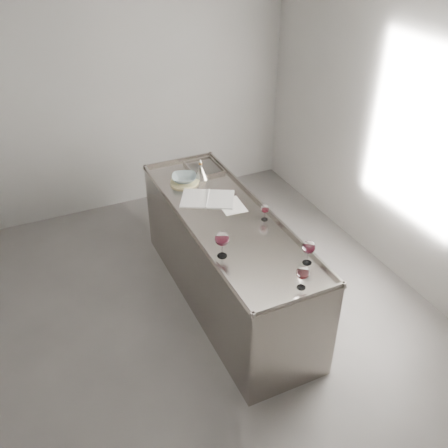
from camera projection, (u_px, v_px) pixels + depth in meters
name	position (u px, v px, depth m)	size (l,w,h in m)	color
room_shell	(183.00, 199.00, 3.69)	(4.54, 5.04, 2.84)	#55524F
counter	(226.00, 259.00, 4.60)	(0.77, 2.42, 0.97)	gray
wine_glass_left	(222.00, 239.00, 3.78)	(0.11, 0.11, 0.22)	white
wine_glass_middle	(303.00, 273.00, 3.48)	(0.09, 0.09, 0.18)	white
wine_glass_right	(309.00, 248.00, 3.72)	(0.10, 0.10, 0.20)	white
wine_glass_small	(265.00, 209.00, 4.24)	(0.07, 0.07, 0.15)	white
notebook	(208.00, 199.00, 4.58)	(0.58, 0.52, 0.02)	white
loose_paper_top	(232.00, 205.00, 4.49)	(0.21, 0.30, 0.00)	white
loose_paper_under	(196.00, 199.00, 4.58)	(0.20, 0.29, 0.00)	silver
trivet	(184.00, 182.00, 4.85)	(0.28, 0.28, 0.02)	beige
ceramic_bowl	(184.00, 178.00, 4.82)	(0.24, 0.24, 0.06)	gray
wine_funnel	(201.00, 173.00, 4.89)	(0.14, 0.14, 0.21)	#A9A397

